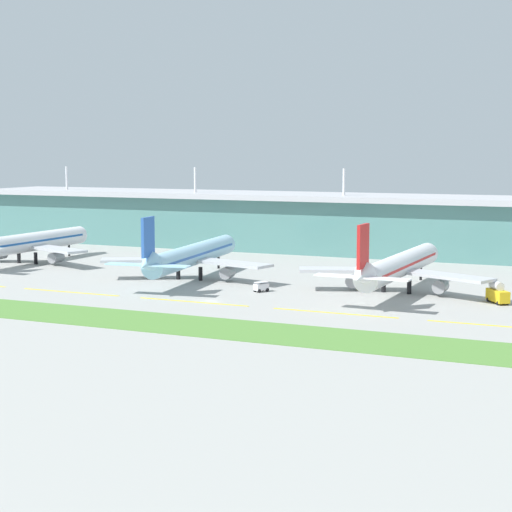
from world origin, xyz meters
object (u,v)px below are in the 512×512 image
baggage_cart (261,287)px  fuel_truck (497,293)px  airliner_nearest (30,242)px  airliner_far_middle (398,266)px  airliner_near_middle (191,255)px

baggage_cart → fuel_truck: bearing=7.4°
airliner_nearest → airliner_far_middle: bearing=-4.2°
airliner_nearest → baggage_cart: airliner_nearest is taller
baggage_cart → airliner_far_middle: bearing=22.8°
baggage_cart → airliner_near_middle: bearing=155.2°
airliner_far_middle → fuel_truck: (24.52, -5.82, -4.19)m
airliner_far_middle → airliner_near_middle: bearing=-178.9°
airliner_near_middle → fuel_truck: (81.23, -4.70, -4.19)m
airliner_near_middle → airliner_far_middle: same height
airliner_far_middle → airliner_nearest: bearing=175.8°
airliner_nearest → fuel_truck: bearing=-5.8°
airliner_far_middle → fuel_truck: airliner_far_middle is taller
airliner_nearest → airliner_near_middle: (61.81, -9.91, 0.01)m
airliner_near_middle → baggage_cart: (25.74, -11.89, -5.19)m
airliner_nearest → airliner_near_middle: 62.60m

